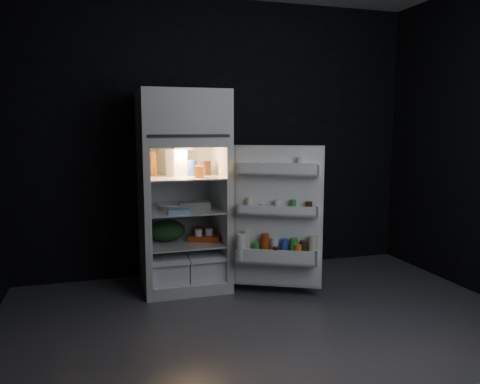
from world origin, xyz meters
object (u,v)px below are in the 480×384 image
object	(u,v)px
fridge_door	(278,220)
milk_jug	(176,162)
egg_carton	(194,206)
refrigerator	(182,183)
yogurt_tray	(205,238)

from	to	relation	value
fridge_door	milk_jug	world-z (taller)	fridge_door
egg_carton	milk_jug	bearing A→B (deg)	144.80
refrigerator	egg_carton	distance (m)	0.24
fridge_door	refrigerator	bearing A→B (deg)	142.72
milk_jug	egg_carton	world-z (taller)	milk_jug
yogurt_tray	milk_jug	bearing A→B (deg)	-175.18
refrigerator	fridge_door	world-z (taller)	refrigerator
yogurt_tray	fridge_door	bearing A→B (deg)	-18.77
fridge_door	milk_jug	xyz separation A→B (m)	(-0.77, 0.54, 0.47)
refrigerator	yogurt_tray	size ratio (longest dim) A/B	6.41
fridge_door	milk_jug	bearing A→B (deg)	144.72
egg_carton	refrigerator	bearing A→B (deg)	130.94
fridge_door	yogurt_tray	bearing A→B (deg)	138.65
egg_carton	yogurt_tray	xyz separation A→B (m)	(0.10, 0.03, -0.31)
egg_carton	yogurt_tray	bearing A→B (deg)	22.86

